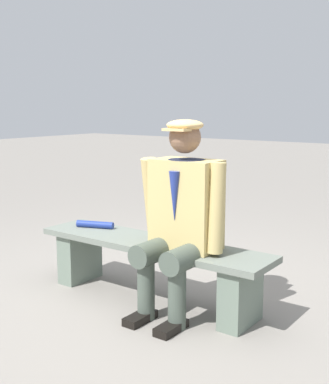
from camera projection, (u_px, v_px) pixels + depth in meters
ground_plane at (151, 299)px, 3.50m from camera, size 30.00×30.00×0.00m
bench at (151, 261)px, 3.46m from camera, size 1.74×0.39×0.42m
seated_man at (181, 213)px, 3.18m from camera, size 0.59×0.58×1.25m
rolled_magazine at (95, 225)px, 3.79m from camera, size 0.29×0.15×0.05m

